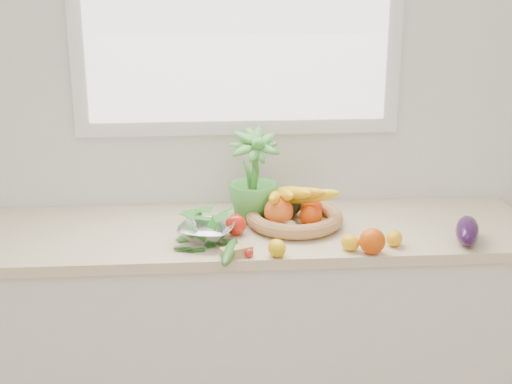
{
  "coord_description": "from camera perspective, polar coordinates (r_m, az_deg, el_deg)",
  "views": [
    {
      "loc": [
        -0.13,
        -0.59,
        1.89
      ],
      "look_at": [
        0.05,
        1.93,
        1.05
      ],
      "focal_mm": 50.0,
      "sensor_mm": 36.0,
      "label": 1
    }
  ],
  "objects": [
    {
      "name": "garlic_b",
      "position": [
        2.69,
        2.74,
        -2.74
      ],
      "size": [
        0.07,
        0.07,
        0.04
      ],
      "primitive_type": "ellipsoid",
      "rotation": [
        0.0,
        0.0,
        -0.4
      ],
      "color": "beige",
      "rests_on": "countertop"
    },
    {
      "name": "lemon_c",
      "position": [
        2.54,
        7.54,
        -4.02
      ],
      "size": [
        0.09,
        0.09,
        0.06
      ],
      "primitive_type": "ellipsoid",
      "rotation": [
        0.0,
        0.0,
        0.53
      ],
      "color": "#F3AD0D",
      "rests_on": "countertop"
    },
    {
      "name": "colander_with_spinach",
      "position": [
        2.58,
        -4.0,
        -2.85
      ],
      "size": [
        0.25,
        0.25,
        0.11
      ],
      "color": "silver",
      "rests_on": "countertop"
    },
    {
      "name": "back_wall",
      "position": [
        2.89,
        -1.46,
        7.63
      ],
      "size": [
        4.5,
        0.02,
        2.7
      ],
      "primitive_type": "cube",
      "color": "white",
      "rests_on": "ground"
    },
    {
      "name": "lemon_a",
      "position": [
        2.46,
        1.69,
        -4.5
      ],
      "size": [
        0.08,
        0.09,
        0.06
      ],
      "primitive_type": "ellipsoid",
      "rotation": [
        0.0,
        0.0,
        0.27
      ],
      "color": "#EAB60C",
      "rests_on": "countertop"
    },
    {
      "name": "cucumber",
      "position": [
        2.46,
        -2.12,
        -4.81
      ],
      "size": [
        0.09,
        0.23,
        0.04
      ],
      "primitive_type": "ellipsoid",
      "rotation": [
        0.0,
        0.0,
        -0.21
      ],
      "color": "#1D5418",
      "rests_on": "countertop"
    },
    {
      "name": "fruit_basket",
      "position": [
        2.74,
        3.04,
        -1.61
      ],
      "size": [
        0.5,
        0.5,
        0.19
      ],
      "color": "tan",
      "rests_on": "countertop"
    },
    {
      "name": "apple",
      "position": [
        2.65,
        -1.64,
        -2.62
      ],
      "size": [
        0.1,
        0.1,
        0.08
      ],
      "primitive_type": "sphere",
      "rotation": [
        0.0,
        0.0,
        0.35
      ],
      "color": "red",
      "rests_on": "countertop"
    },
    {
      "name": "orange_loose",
      "position": [
        2.51,
        9.29,
        -3.91
      ],
      "size": [
        0.12,
        0.12,
        0.09
      ],
      "primitive_type": "sphere",
      "rotation": [
        0.0,
        0.0,
        0.43
      ],
      "color": "#D74806",
      "rests_on": "countertop"
    },
    {
      "name": "counter_cabinet",
      "position": [
        2.93,
        -1.02,
        -11.48
      ],
      "size": [
        2.2,
        0.58,
        0.86
      ],
      "primitive_type": "cube",
      "color": "silver",
      "rests_on": "ground"
    },
    {
      "name": "eggplant",
      "position": [
        2.69,
        16.54,
        -2.97
      ],
      "size": [
        0.15,
        0.23,
        0.09
      ],
      "primitive_type": "ellipsoid",
      "rotation": [
        0.0,
        0.0,
        -0.35
      ],
      "color": "#280E34",
      "rests_on": "countertop"
    },
    {
      "name": "radish",
      "position": [
        2.46,
        -0.58,
        -4.9
      ],
      "size": [
        0.03,
        0.03,
        0.03
      ],
      "primitive_type": "sphere",
      "rotation": [
        0.0,
        0.0,
        0.09
      ],
      "color": "red",
      "rests_on": "countertop"
    },
    {
      "name": "garlic_a",
      "position": [
        2.64,
        3.2,
        -3.14
      ],
      "size": [
        0.07,
        0.07,
        0.05
      ],
      "primitive_type": "ellipsoid",
      "rotation": [
        0.0,
        0.0,
        0.29
      ],
      "color": "silver",
      "rests_on": "countertop"
    },
    {
      "name": "countertop",
      "position": [
        2.73,
        -1.08,
        -3.28
      ],
      "size": [
        2.24,
        0.62,
        0.04
      ],
      "primitive_type": "cube",
      "color": "beige",
      "rests_on": "counter_cabinet"
    },
    {
      "name": "ginger",
      "position": [
        2.47,
        -1.57,
        -4.79
      ],
      "size": [
        0.12,
        0.08,
        0.03
      ],
      "primitive_type": "cube",
      "rotation": [
        0.0,
        0.0,
        0.4
      ],
      "color": "tan",
      "rests_on": "countertop"
    },
    {
      "name": "lemon_b",
      "position": [
        2.6,
        11.0,
        -3.64
      ],
      "size": [
        0.07,
        0.08,
        0.06
      ],
      "primitive_type": "ellipsoid",
      "rotation": [
        0.0,
        0.0,
        -0.18
      ],
      "color": "#F5B10D",
      "rests_on": "countertop"
    },
    {
      "name": "garlic_c",
      "position": [
        2.77,
        16.36,
        -2.8
      ],
      "size": [
        0.07,
        0.07,
        0.05
      ],
      "primitive_type": "ellipsoid",
      "rotation": [
        0.0,
        0.0,
        -0.34
      ],
      "color": "beige",
      "rests_on": "countertop"
    },
    {
      "name": "potted_herb",
      "position": [
        2.76,
        -0.2,
        1.34
      ],
      "size": [
        0.24,
        0.24,
        0.35
      ],
      "primitive_type": "imported",
      "rotation": [
        0.0,
        0.0,
        0.21
      ],
      "color": "green",
      "rests_on": "countertop"
    }
  ]
}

